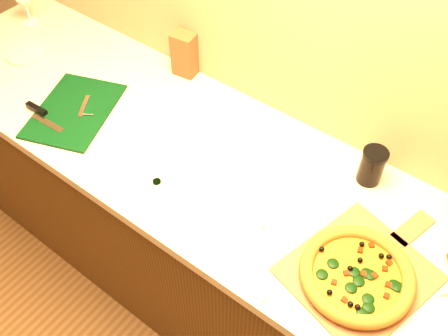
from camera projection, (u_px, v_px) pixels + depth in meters
cabinet at (246, 258)px, 1.92m from camera, size 2.80×0.65×0.86m
countertop at (250, 185)px, 1.58m from camera, size 2.84×0.68×0.04m
pizza_peel at (362, 271)px, 1.36m from camera, size 0.41×0.52×0.01m
pizza at (357, 275)px, 1.32m from camera, size 0.31×0.31×0.04m
cutting_board at (73, 111)px, 1.77m from camera, size 0.36×0.42×0.03m
bottle_cap at (157, 181)px, 1.56m from camera, size 0.03×0.03×0.01m
paper_bag at (185, 54)px, 1.85m from camera, size 0.09×0.08×0.17m
dark_jar at (372, 166)px, 1.52m from camera, size 0.08×0.08×0.13m
side_plate at (26, 54)px, 1.98m from camera, size 0.20×0.20×0.01m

